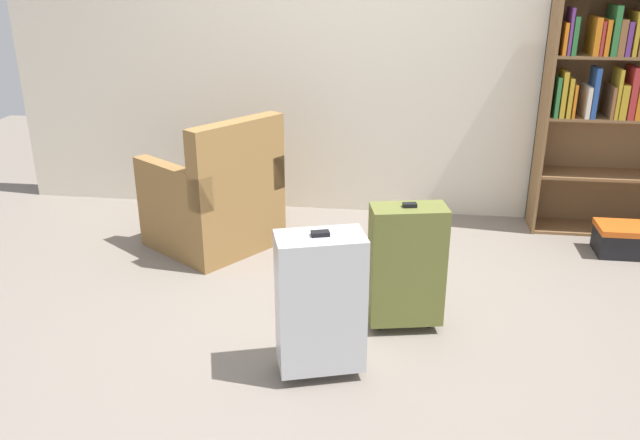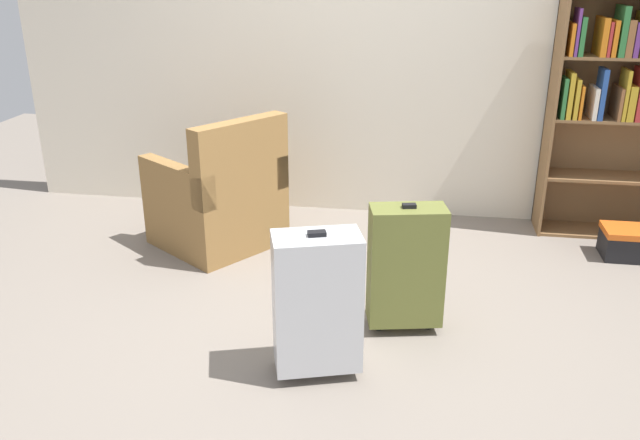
% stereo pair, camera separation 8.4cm
% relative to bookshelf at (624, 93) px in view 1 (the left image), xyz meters
% --- Properties ---
extents(ground_plane, '(9.01, 9.01, 0.00)m').
position_rel_bookshelf_xyz_m(ground_plane, '(-1.85, -1.60, -0.98)').
color(ground_plane, slate).
extents(back_wall, '(5.15, 0.10, 2.60)m').
position_rel_bookshelf_xyz_m(back_wall, '(-1.85, 0.21, 0.32)').
color(back_wall, beige).
rests_on(back_wall, ground).
extents(bookshelf, '(1.03, 0.31, 1.63)m').
position_rel_bookshelf_xyz_m(bookshelf, '(0.00, 0.00, 0.00)').
color(bookshelf, brown).
rests_on(bookshelf, ground).
extents(armchair, '(0.98, 0.98, 0.90)m').
position_rel_bookshelf_xyz_m(armchair, '(-2.67, -0.64, -0.67)').
color(armchair, olive).
rests_on(armchair, ground).
extents(mug, '(0.12, 0.08, 0.10)m').
position_rel_bookshelf_xyz_m(mug, '(-2.12, -0.68, -0.94)').
color(mug, '#1E7F4C').
rests_on(mug, ground).
extents(storage_box, '(0.45, 0.26, 0.20)m').
position_rel_bookshelf_xyz_m(storage_box, '(0.07, -0.43, -0.88)').
color(storage_box, black).
rests_on(storage_box, ground).
extents(suitcase_silver, '(0.44, 0.33, 0.72)m').
position_rel_bookshelf_xyz_m(suitcase_silver, '(-1.79, -2.03, -0.61)').
color(suitcase_silver, '#B7BABF').
rests_on(suitcase_silver, ground).
extents(suitcase_olive, '(0.41, 0.26, 0.70)m').
position_rel_bookshelf_xyz_m(suitcase_olive, '(-1.40, -1.56, -0.62)').
color(suitcase_olive, brown).
rests_on(suitcase_olive, ground).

